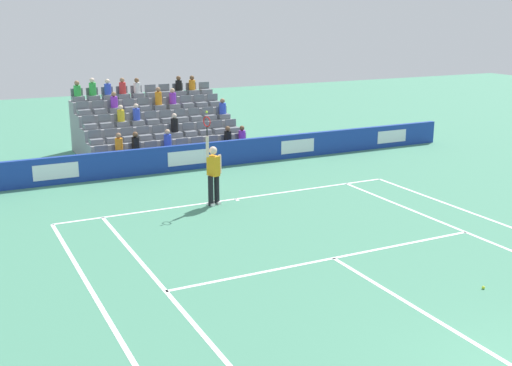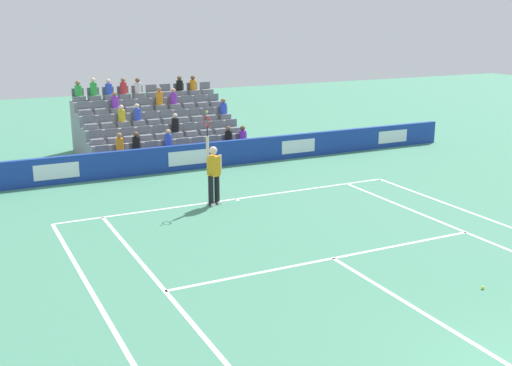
{
  "view_description": "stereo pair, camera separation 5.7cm",
  "coord_description": "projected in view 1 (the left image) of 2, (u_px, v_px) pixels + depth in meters",
  "views": [
    {
      "loc": [
        7.85,
        5.25,
        5.55
      ],
      "look_at": [
        0.41,
        -9.65,
        1.1
      ],
      "focal_mm": 44.64,
      "sensor_mm": 36.0,
      "label": 1
    },
    {
      "loc": [
        7.8,
        5.28,
        5.55
      ],
      "look_at": [
        0.41,
        -9.65,
        1.1
      ],
      "focal_mm": 44.64,
      "sensor_mm": 36.0,
      "label": 2
    }
  ],
  "objects": [
    {
      "name": "stadium_stand",
      "position": [
        156.0,
        132.0,
        26.21
      ],
      "size": [
        6.2,
        4.75,
        3.01
      ],
      "color": "gray",
      "rests_on": "ground"
    },
    {
      "name": "line_centre_service",
      "position": [
        426.0,
        314.0,
        12.12
      ],
      "size": [
        0.1,
        6.4,
        0.01
      ],
      "primitive_type": "cube",
      "color": "white",
      "rests_on": "ground"
    },
    {
      "name": "tennis_player",
      "position": [
        213.0,
        173.0,
        18.81
      ],
      "size": [
        0.54,
        0.43,
        2.85
      ],
      "color": "black",
      "rests_on": "ground"
    },
    {
      "name": "line_singles_sideline_left",
      "position": [
        173.0,
        300.0,
        12.72
      ],
      "size": [
        0.1,
        11.89,
        0.01
      ],
      "primitive_type": "cube",
      "color": "white",
      "rests_on": "ground"
    },
    {
      "name": "sponsor_barrier",
      "position": [
        186.0,
        157.0,
        23.23
      ],
      "size": [
        23.22,
        0.22,
        0.94
      ],
      "color": "#193899",
      "rests_on": "ground"
    },
    {
      "name": "line_baseline",
      "position": [
        235.0,
        199.0,
        19.64
      ],
      "size": [
        10.97,
        0.1,
        0.01
      ],
      "primitive_type": "cube",
      "color": "white",
      "rests_on": "ground"
    },
    {
      "name": "loose_tennis_ball",
      "position": [
        483.0,
        287.0,
        13.22
      ],
      "size": [
        0.07,
        0.07,
        0.07
      ],
      "primitive_type": "sphere",
      "color": "#D1E533",
      "rests_on": "ground"
    },
    {
      "name": "line_doubles_sideline_left",
      "position": [
        105.0,
        314.0,
        12.13
      ],
      "size": [
        0.1,
        11.89,
        0.01
      ],
      "primitive_type": "cube",
      "color": "white",
      "rests_on": "ground"
    },
    {
      "name": "line_centre_mark",
      "position": [
        237.0,
        200.0,
        19.55
      ],
      "size": [
        0.1,
        0.2,
        0.01
      ],
      "primitive_type": "cube",
      "color": "white",
      "rests_on": "ground"
    },
    {
      "name": "line_singles_sideline_right",
      "position": [
        479.0,
        237.0,
        16.27
      ],
      "size": [
        0.1,
        11.89,
        0.01
      ],
      "primitive_type": "cube",
      "color": "white",
      "rests_on": "ground"
    },
    {
      "name": "line_service",
      "position": [
        334.0,
        258.0,
        14.89
      ],
      "size": [
        8.23,
        0.1,
        0.01
      ],
      "primitive_type": "cube",
      "color": "white",
      "rests_on": "ground"
    }
  ]
}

